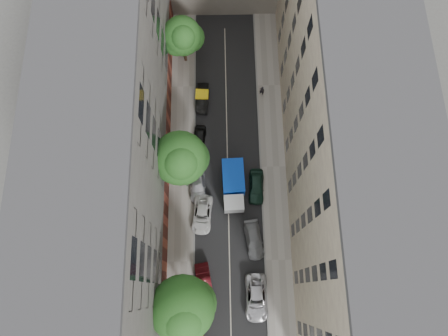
{
  "coord_description": "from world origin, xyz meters",
  "views": [
    {
      "loc": [
        -0.68,
        -14.4,
        45.96
      ],
      "look_at": [
        -0.47,
        -1.91,
        6.0
      ],
      "focal_mm": 32.0,
      "sensor_mm": 36.0,
      "label": 1
    }
  ],
  "objects_px": {
    "car_right_1": "(254,240)",
    "tree_near": "(183,309)",
    "car_left_4": "(199,140)",
    "car_right_0": "(256,298)",
    "pedestrian": "(262,91)",
    "car_left_5": "(202,98)",
    "tree_mid": "(181,160)",
    "tree_far": "(183,37)",
    "car_left_1": "(204,283)",
    "car_left_3": "(197,184)",
    "lamp_post": "(183,175)",
    "car_right_2": "(256,186)",
    "car_left_2": "(202,215)",
    "tarp_truck": "(233,185)"
  },
  "relations": [
    {
      "from": "tree_mid",
      "to": "tree_far",
      "type": "bearing_deg",
      "value": 90.64
    },
    {
      "from": "car_left_3",
      "to": "pedestrian",
      "type": "xyz_separation_m",
      "value": [
        8.1,
        11.99,
        0.32
      ]
    },
    {
      "from": "car_left_1",
      "to": "car_right_0",
      "type": "distance_m",
      "value": 5.82
    },
    {
      "from": "car_left_2",
      "to": "car_right_1",
      "type": "height_order",
      "value": "car_right_1"
    },
    {
      "from": "car_left_5",
      "to": "tree_mid",
      "type": "bearing_deg",
      "value": -97.66
    },
    {
      "from": "car_right_0",
      "to": "pedestrian",
      "type": "height_order",
      "value": "pedestrian"
    },
    {
      "from": "tree_mid",
      "to": "tree_far",
      "type": "xyz_separation_m",
      "value": [
        -0.18,
        15.93,
        -1.48
      ]
    },
    {
      "from": "car_right_1",
      "to": "tree_near",
      "type": "xyz_separation_m",
      "value": [
        -7.3,
        -7.04,
        5.7
      ]
    },
    {
      "from": "tree_far",
      "to": "car_right_2",
      "type": "bearing_deg",
      "value": -64.23
    },
    {
      "from": "tree_far",
      "to": "car_right_0",
      "type": "bearing_deg",
      "value": -75.17
    },
    {
      "from": "car_right_0",
      "to": "car_right_1",
      "type": "relative_size",
      "value": 1.15
    },
    {
      "from": "car_left_2",
      "to": "car_left_4",
      "type": "bearing_deg",
      "value": 97.88
    },
    {
      "from": "tarp_truck",
      "to": "tree_far",
      "type": "distance_m",
      "value": 18.68
    },
    {
      "from": "tree_near",
      "to": "pedestrian",
      "type": "height_order",
      "value": "tree_near"
    },
    {
      "from": "car_left_4",
      "to": "car_right_0",
      "type": "bearing_deg",
      "value": -66.01
    },
    {
      "from": "tarp_truck",
      "to": "car_right_2",
      "type": "relative_size",
      "value": 1.41
    },
    {
      "from": "car_left_4",
      "to": "car_right_2",
      "type": "distance_m",
      "value": 9.04
    },
    {
      "from": "car_left_2",
      "to": "car_left_4",
      "type": "height_order",
      "value": "car_left_2"
    },
    {
      "from": "car_right_0",
      "to": "lamp_post",
      "type": "height_order",
      "value": "lamp_post"
    },
    {
      "from": "car_left_2",
      "to": "tree_far",
      "type": "relative_size",
      "value": 0.62
    },
    {
      "from": "car_right_1",
      "to": "lamp_post",
      "type": "distance_m",
      "value": 10.82
    },
    {
      "from": "car_right_1",
      "to": "lamp_post",
      "type": "relative_size",
      "value": 0.63
    },
    {
      "from": "car_left_1",
      "to": "tree_far",
      "type": "bearing_deg",
      "value": 84.84
    },
    {
      "from": "car_left_4",
      "to": "tree_far",
      "type": "bearing_deg",
      "value": 103.91
    },
    {
      "from": "car_right_2",
      "to": "tree_far",
      "type": "distance_m",
      "value": 19.83
    },
    {
      "from": "car_left_1",
      "to": "car_left_3",
      "type": "bearing_deg",
      "value": 84.28
    },
    {
      "from": "tarp_truck",
      "to": "car_left_2",
      "type": "relative_size",
      "value": 1.3
    },
    {
      "from": "lamp_post",
      "to": "car_left_3",
      "type": "bearing_deg",
      "value": -0.27
    },
    {
      "from": "tree_near",
      "to": "tree_mid",
      "type": "xyz_separation_m",
      "value": [
        -0.41,
        14.73,
        0.25
      ]
    },
    {
      "from": "car_right_0",
      "to": "tree_mid",
      "type": "height_order",
      "value": "tree_mid"
    },
    {
      "from": "tarp_truck",
      "to": "car_left_1",
      "type": "bearing_deg",
      "value": -109.52
    },
    {
      "from": "car_left_4",
      "to": "car_right_0",
      "type": "distance_m",
      "value": 19.46
    },
    {
      "from": "tarp_truck",
      "to": "car_right_2",
      "type": "xyz_separation_m",
      "value": [
        2.72,
        0.01,
        -0.8
      ]
    },
    {
      "from": "pedestrian",
      "to": "car_left_1",
      "type": "bearing_deg",
      "value": 86.95
    },
    {
      "from": "lamp_post",
      "to": "car_left_2",
      "type": "bearing_deg",
      "value": -62.97
    },
    {
      "from": "tree_mid",
      "to": "lamp_post",
      "type": "bearing_deg",
      "value": -88.15
    },
    {
      "from": "car_left_4",
      "to": "pedestrian",
      "type": "bearing_deg",
      "value": 44.2
    },
    {
      "from": "car_left_4",
      "to": "car_right_1",
      "type": "relative_size",
      "value": 0.83
    },
    {
      "from": "car_left_2",
      "to": "car_left_4",
      "type": "xyz_separation_m",
      "value": [
        -0.36,
        9.25,
        -0.01
      ]
    },
    {
      "from": "car_left_5",
      "to": "tree_far",
      "type": "distance_m",
      "value": 7.61
    },
    {
      "from": "tree_mid",
      "to": "tree_far",
      "type": "height_order",
      "value": "tree_mid"
    },
    {
      "from": "tarp_truck",
      "to": "tree_near",
      "type": "xyz_separation_m",
      "value": [
        -5.1,
        -13.23,
        4.82
      ]
    },
    {
      "from": "car_left_2",
      "to": "car_left_4",
      "type": "distance_m",
      "value": 9.26
    },
    {
      "from": "car_right_1",
      "to": "pedestrian",
      "type": "distance_m",
      "value": 18.67
    },
    {
      "from": "car_left_5",
      "to": "pedestrian",
      "type": "xyz_separation_m",
      "value": [
        7.5,
        0.79,
        0.32
      ]
    },
    {
      "from": "lamp_post",
      "to": "car_left_5",
      "type": "bearing_deg",
      "value": 80.46
    },
    {
      "from": "car_left_1",
      "to": "tree_far",
      "type": "distance_m",
      "value": 28.65
    },
    {
      "from": "car_left_5",
      "to": "car_right_2",
      "type": "distance_m",
      "value": 13.21
    },
    {
      "from": "car_right_1",
      "to": "lamp_post",
      "type": "height_order",
      "value": "lamp_post"
    },
    {
      "from": "car_left_4",
      "to": "tree_far",
      "type": "distance_m",
      "value": 12.34
    }
  ]
}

